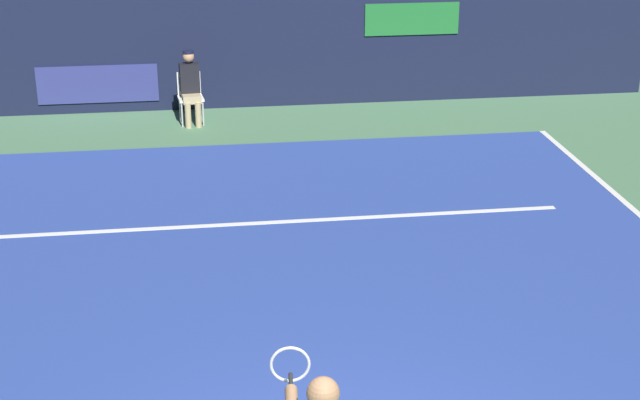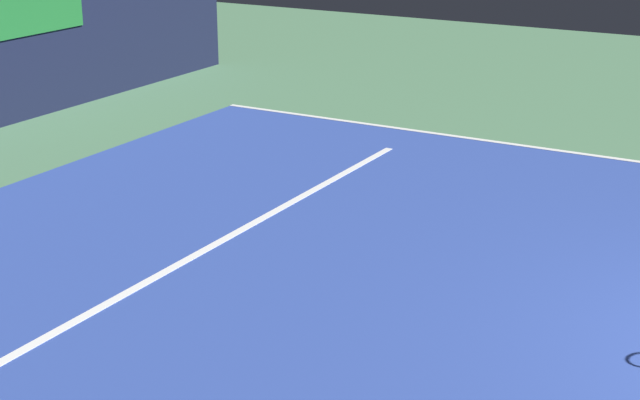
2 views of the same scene
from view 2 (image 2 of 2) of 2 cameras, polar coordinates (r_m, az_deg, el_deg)
ground_plane at (r=9.69m, az=3.71°, el=-4.15°), size 30.99×30.99×0.00m
court_surface at (r=9.69m, az=3.72°, el=-4.11°), size 10.13×10.51×0.01m
line_sideline_left at (r=14.13m, az=12.69°, el=2.97°), size 0.10×10.51×0.01m
line_service at (r=10.55m, az=-5.30°, el=-2.13°), size 7.90×0.10×0.01m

